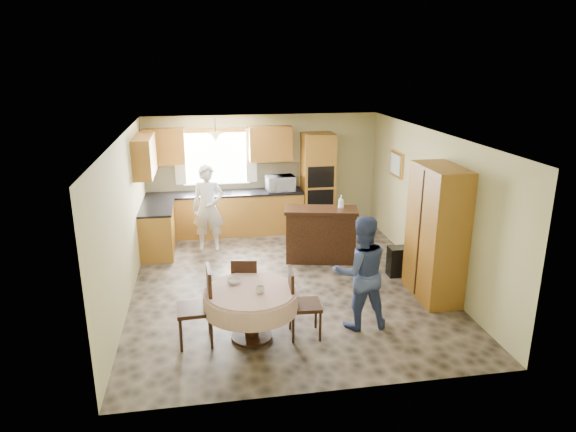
% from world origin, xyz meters
% --- Properties ---
extents(floor, '(5.00, 6.00, 0.01)m').
position_xyz_m(floor, '(0.00, 0.00, 0.00)').
color(floor, '#71604F').
rests_on(floor, ground).
extents(ceiling, '(5.00, 6.00, 0.01)m').
position_xyz_m(ceiling, '(0.00, 0.00, 2.50)').
color(ceiling, white).
rests_on(ceiling, wall_back).
extents(wall_back, '(5.00, 0.02, 2.50)m').
position_xyz_m(wall_back, '(0.00, 3.00, 1.25)').
color(wall_back, tan).
rests_on(wall_back, floor).
extents(wall_front, '(5.00, 0.02, 2.50)m').
position_xyz_m(wall_front, '(0.00, -3.00, 1.25)').
color(wall_front, tan).
rests_on(wall_front, floor).
extents(wall_left, '(0.02, 6.00, 2.50)m').
position_xyz_m(wall_left, '(-2.50, 0.00, 1.25)').
color(wall_left, tan).
rests_on(wall_left, floor).
extents(wall_right, '(0.02, 6.00, 2.50)m').
position_xyz_m(wall_right, '(2.50, 0.00, 1.25)').
color(wall_right, tan).
rests_on(wall_right, floor).
extents(window, '(1.40, 0.03, 1.10)m').
position_xyz_m(window, '(-1.00, 2.98, 1.60)').
color(window, white).
rests_on(window, wall_back).
extents(curtain_left, '(0.22, 0.02, 1.15)m').
position_xyz_m(curtain_left, '(-1.75, 2.93, 1.65)').
color(curtain_left, white).
rests_on(curtain_left, wall_back).
extents(curtain_right, '(0.22, 0.02, 1.15)m').
position_xyz_m(curtain_right, '(-0.25, 2.93, 1.65)').
color(curtain_right, white).
rests_on(curtain_right, wall_back).
extents(base_cab_back, '(3.30, 0.60, 0.88)m').
position_xyz_m(base_cab_back, '(-0.85, 2.70, 0.44)').
color(base_cab_back, '#B37B2F').
rests_on(base_cab_back, floor).
extents(counter_back, '(3.30, 0.64, 0.04)m').
position_xyz_m(counter_back, '(-0.85, 2.70, 0.90)').
color(counter_back, black).
rests_on(counter_back, base_cab_back).
extents(base_cab_left, '(0.60, 1.20, 0.88)m').
position_xyz_m(base_cab_left, '(-2.20, 1.80, 0.44)').
color(base_cab_left, '#B37B2F').
rests_on(base_cab_left, floor).
extents(counter_left, '(0.64, 1.20, 0.04)m').
position_xyz_m(counter_left, '(-2.20, 1.80, 0.90)').
color(counter_left, black).
rests_on(counter_left, base_cab_left).
extents(backsplash, '(3.30, 0.02, 0.55)m').
position_xyz_m(backsplash, '(-0.85, 2.99, 1.18)').
color(backsplash, '#C9BC8E').
rests_on(backsplash, wall_back).
extents(wall_cab_left, '(0.85, 0.33, 0.72)m').
position_xyz_m(wall_cab_left, '(-2.05, 2.83, 1.91)').
color(wall_cab_left, '#A66B29').
rests_on(wall_cab_left, wall_back).
extents(wall_cab_right, '(0.90, 0.33, 0.72)m').
position_xyz_m(wall_cab_right, '(0.15, 2.83, 1.91)').
color(wall_cab_right, '#A66B29').
rests_on(wall_cab_right, wall_back).
extents(wall_cab_side, '(0.33, 1.20, 0.72)m').
position_xyz_m(wall_cab_side, '(-2.33, 1.80, 1.91)').
color(wall_cab_side, '#A66B29').
rests_on(wall_cab_side, wall_left).
extents(oven_tower, '(0.66, 0.62, 2.12)m').
position_xyz_m(oven_tower, '(1.15, 2.69, 1.06)').
color(oven_tower, '#B37B2F').
rests_on(oven_tower, floor).
extents(oven_upper, '(0.56, 0.01, 0.45)m').
position_xyz_m(oven_upper, '(1.15, 2.38, 1.25)').
color(oven_upper, black).
rests_on(oven_upper, oven_tower).
extents(oven_lower, '(0.56, 0.01, 0.45)m').
position_xyz_m(oven_lower, '(1.15, 2.38, 0.75)').
color(oven_lower, black).
rests_on(oven_lower, oven_tower).
extents(pendant, '(0.36, 0.36, 0.18)m').
position_xyz_m(pendant, '(-1.00, 2.50, 2.12)').
color(pendant, beige).
rests_on(pendant, ceiling).
extents(sideboard, '(1.41, 0.82, 0.95)m').
position_xyz_m(sideboard, '(0.81, 0.88, 0.47)').
color(sideboard, '#381F0F').
rests_on(sideboard, floor).
extents(space_heater, '(0.38, 0.27, 0.52)m').
position_xyz_m(space_heater, '(2.00, -0.02, 0.26)').
color(space_heater, black).
rests_on(space_heater, floor).
extents(cupboard, '(0.55, 1.10, 2.10)m').
position_xyz_m(cupboard, '(2.22, -0.87, 1.05)').
color(cupboard, '#B37B2F').
rests_on(cupboard, floor).
extents(dining_table, '(1.26, 1.26, 0.72)m').
position_xyz_m(dining_table, '(-0.74, -1.69, 0.56)').
color(dining_table, '#381F0F').
rests_on(dining_table, floor).
extents(chair_left, '(0.48, 0.48, 1.05)m').
position_xyz_m(chair_left, '(-1.39, -1.68, 0.58)').
color(chair_left, '#381F0F').
rests_on(chair_left, floor).
extents(chair_back, '(0.46, 0.46, 0.90)m').
position_xyz_m(chair_back, '(-0.75, -1.01, 0.50)').
color(chair_back, '#381F0F').
rests_on(chair_back, floor).
extents(chair_right, '(0.44, 0.44, 0.97)m').
position_xyz_m(chair_right, '(-0.09, -1.73, 0.54)').
color(chair_right, '#381F0F').
rests_on(chair_right, floor).
extents(framed_picture, '(0.06, 0.60, 0.49)m').
position_xyz_m(framed_picture, '(2.47, 1.55, 1.65)').
color(framed_picture, gold).
rests_on(framed_picture, wall_right).
extents(microwave, '(0.62, 0.45, 0.32)m').
position_xyz_m(microwave, '(0.33, 2.65, 1.08)').
color(microwave, silver).
rests_on(microwave, counter_back).
extents(person_sink, '(0.65, 0.46, 1.70)m').
position_xyz_m(person_sink, '(-1.22, 1.82, 0.85)').
color(person_sink, silver).
rests_on(person_sink, floor).
extents(person_dining, '(0.79, 0.62, 1.62)m').
position_xyz_m(person_dining, '(0.80, -1.60, 0.81)').
color(person_dining, '#364577').
rests_on(person_dining, floor).
extents(bowl_sideboard, '(0.25, 0.25, 0.05)m').
position_xyz_m(bowl_sideboard, '(0.53, 0.88, 0.97)').
color(bowl_sideboard, '#B2B2B2').
rests_on(bowl_sideboard, sideboard).
extents(bottle_sideboard, '(0.15, 0.15, 0.29)m').
position_xyz_m(bottle_sideboard, '(1.18, 0.88, 1.09)').
color(bottle_sideboard, silver).
rests_on(bottle_sideboard, sideboard).
extents(cup_table, '(0.15, 0.15, 0.09)m').
position_xyz_m(cup_table, '(-0.62, -1.81, 0.76)').
color(cup_table, '#B2B2B2').
rests_on(cup_table, dining_table).
extents(bowl_table, '(0.19, 0.19, 0.06)m').
position_xyz_m(bowl_table, '(-0.94, -1.46, 0.74)').
color(bowl_table, '#B2B2B2').
rests_on(bowl_table, dining_table).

